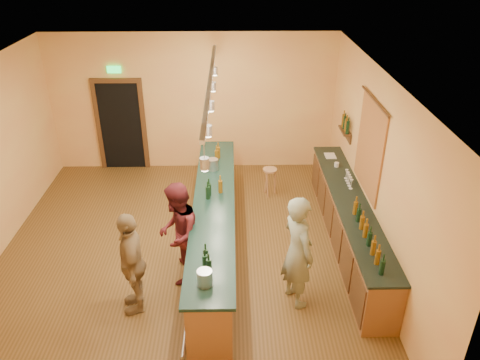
{
  "coord_description": "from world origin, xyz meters",
  "views": [
    {
      "loc": [
        0.89,
        -6.81,
        5.11
      ],
      "look_at": [
        1.02,
        0.2,
        1.35
      ],
      "focal_mm": 35.0,
      "sensor_mm": 36.0,
      "label": 1
    }
  ],
  "objects_px": {
    "tasting_bar": "(214,223)",
    "bartender": "(298,252)",
    "bar_stool": "(270,175)",
    "customer_a": "(178,234)",
    "back_counter": "(349,222)",
    "customer_b": "(132,262)"
  },
  "relations": [
    {
      "from": "tasting_bar",
      "to": "bartender",
      "type": "height_order",
      "value": "bartender"
    },
    {
      "from": "bar_stool",
      "to": "customer_a",
      "type": "bearing_deg",
      "value": -121.64
    },
    {
      "from": "tasting_bar",
      "to": "bartender",
      "type": "bearing_deg",
      "value": -44.29
    },
    {
      "from": "back_counter",
      "to": "tasting_bar",
      "type": "height_order",
      "value": "tasting_bar"
    },
    {
      "from": "tasting_bar",
      "to": "customer_b",
      "type": "xyz_separation_m",
      "value": [
        -1.16,
        -1.35,
        0.23
      ]
    },
    {
      "from": "back_counter",
      "to": "customer_a",
      "type": "relative_size",
      "value": 2.63
    },
    {
      "from": "bar_stool",
      "to": "tasting_bar",
      "type": "bearing_deg",
      "value": -118.82
    },
    {
      "from": "customer_a",
      "to": "bar_stool",
      "type": "distance_m",
      "value": 3.21
    },
    {
      "from": "tasting_bar",
      "to": "bar_stool",
      "type": "relative_size",
      "value": 8.13
    },
    {
      "from": "back_counter",
      "to": "bartender",
      "type": "distance_m",
      "value": 1.87
    },
    {
      "from": "customer_a",
      "to": "bar_stool",
      "type": "height_order",
      "value": "customer_a"
    },
    {
      "from": "back_counter",
      "to": "bar_stool",
      "type": "height_order",
      "value": "back_counter"
    },
    {
      "from": "tasting_bar",
      "to": "bartender",
      "type": "distance_m",
      "value": 1.81
    },
    {
      "from": "back_counter",
      "to": "bartender",
      "type": "bearing_deg",
      "value": -128.23
    },
    {
      "from": "customer_a",
      "to": "tasting_bar",
      "type": "bearing_deg",
      "value": 143.69
    },
    {
      "from": "customer_b",
      "to": "customer_a",
      "type": "bearing_deg",
      "value": 126.77
    },
    {
      "from": "bartender",
      "to": "bar_stool",
      "type": "xyz_separation_m",
      "value": [
        -0.15,
        3.29,
        -0.44
      ]
    },
    {
      "from": "back_counter",
      "to": "customer_a",
      "type": "height_order",
      "value": "customer_a"
    },
    {
      "from": "customer_a",
      "to": "bar_stool",
      "type": "relative_size",
      "value": 2.76
    },
    {
      "from": "tasting_bar",
      "to": "customer_a",
      "type": "xyz_separation_m",
      "value": [
        -0.55,
        -0.67,
        0.26
      ]
    },
    {
      "from": "bartender",
      "to": "back_counter",
      "type": "bearing_deg",
      "value": -61.74
    },
    {
      "from": "customer_b",
      "to": "bartender",
      "type": "bearing_deg",
      "value": 81.17
    }
  ]
}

